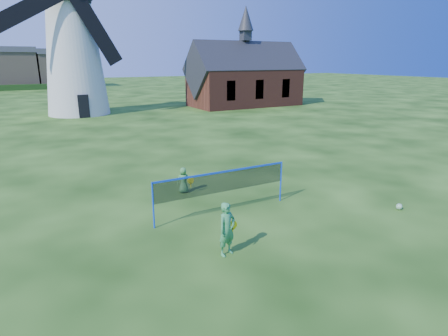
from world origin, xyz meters
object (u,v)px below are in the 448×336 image
object	(u,v)px
player_boy	(184,180)
badminton_net	(223,182)
player_girl	(227,229)
windmill	(73,50)
play_ball	(399,207)
chapel	(245,79)

from	to	relation	value
player_boy	badminton_net	bearing A→B (deg)	109.82
player_girl	player_boy	distance (m)	5.30
windmill	badminton_net	bearing A→B (deg)	-88.94
windmill	play_ball	distance (m)	32.63
windmill	chapel	xyz separation A→B (m)	(18.24, -1.62, -3.02)
player_boy	player_girl	bearing A→B (deg)	92.00
badminton_net	player_girl	distance (m)	2.91
player_girl	play_ball	world-z (taller)	player_girl
player_boy	play_ball	distance (m)	8.16
player_girl	player_boy	size ratio (longest dim) A/B	1.45
chapel	player_boy	bearing A→B (deg)	-126.50
chapel	play_ball	distance (m)	32.29
windmill	player_boy	bearing A→B (deg)	-89.64
chapel	badminton_net	world-z (taller)	chapel
badminton_net	player_girl	size ratio (longest dim) A/B	3.32
windmill	player_boy	xyz separation A→B (m)	(0.17, -26.05, -5.60)
chapel	play_ball	bearing A→B (deg)	-111.87
play_ball	badminton_net	bearing A→B (deg)	154.22
windmill	play_ball	world-z (taller)	windmill
windmill	player_boy	size ratio (longest dim) A/B	17.04
chapel	play_ball	world-z (taller)	chapel
player_girl	player_boy	world-z (taller)	player_girl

